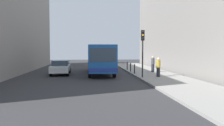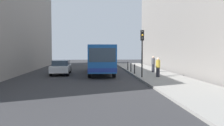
{
  "view_description": "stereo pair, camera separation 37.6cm",
  "coord_description": "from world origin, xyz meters",
  "px_view_note": "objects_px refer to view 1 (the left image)",
  "views": [
    {
      "loc": [
        -1.03,
        -22.37,
        2.52
      ],
      "look_at": [
        1.17,
        1.15,
        1.23
      ],
      "focal_mm": 37.98,
      "sensor_mm": 36.0,
      "label": 1
    },
    {
      "loc": [
        -0.66,
        -22.41,
        2.52
      ],
      "look_at": [
        1.17,
        1.15,
        1.23
      ],
      "focal_mm": 37.98,
      "sensor_mm": 36.0,
      "label": 2
    }
  ],
  "objects_px": {
    "bollard_near": "(135,69)",
    "car_beside_bus": "(61,67)",
    "bus": "(100,57)",
    "bollard_far": "(127,66)",
    "pedestrian_near_signal": "(158,67)",
    "bollard_mid": "(131,67)",
    "traffic_light": "(143,44)",
    "pedestrian_mid_sidewalk": "(153,64)"
  },
  "relations": [
    {
      "from": "bollard_mid",
      "to": "pedestrian_mid_sidewalk",
      "type": "height_order",
      "value": "pedestrian_mid_sidewalk"
    },
    {
      "from": "bus",
      "to": "car_beside_bus",
      "type": "relative_size",
      "value": 2.48
    },
    {
      "from": "bus",
      "to": "pedestrian_near_signal",
      "type": "relative_size",
      "value": 6.46
    },
    {
      "from": "pedestrian_mid_sidewalk",
      "to": "bollard_near",
      "type": "bearing_deg",
      "value": 170.26
    },
    {
      "from": "bus",
      "to": "pedestrian_near_signal",
      "type": "bearing_deg",
      "value": 133.2
    },
    {
      "from": "bus",
      "to": "bollard_near",
      "type": "height_order",
      "value": "bus"
    },
    {
      "from": "traffic_light",
      "to": "bollard_far",
      "type": "height_order",
      "value": "traffic_light"
    },
    {
      "from": "bus",
      "to": "traffic_light",
      "type": "distance_m",
      "value": 6.52
    },
    {
      "from": "bollard_far",
      "to": "bollard_near",
      "type": "bearing_deg",
      "value": -90.0
    },
    {
      "from": "bus",
      "to": "car_beside_bus",
      "type": "bearing_deg",
      "value": 13.2
    },
    {
      "from": "bollard_mid",
      "to": "pedestrian_near_signal",
      "type": "distance_m",
      "value": 5.63
    },
    {
      "from": "bollard_near",
      "to": "bollard_far",
      "type": "height_order",
      "value": "same"
    },
    {
      "from": "car_beside_bus",
      "to": "pedestrian_near_signal",
      "type": "distance_m",
      "value": 9.96
    },
    {
      "from": "car_beside_bus",
      "to": "bollard_near",
      "type": "distance_m",
      "value": 7.56
    },
    {
      "from": "pedestrian_near_signal",
      "to": "traffic_light",
      "type": "bearing_deg",
      "value": 114.95
    },
    {
      "from": "traffic_light",
      "to": "pedestrian_near_signal",
      "type": "distance_m",
      "value": 2.48
    },
    {
      "from": "bollard_mid",
      "to": "pedestrian_mid_sidewalk",
      "type": "xyz_separation_m",
      "value": [
        2.29,
        -0.84,
        0.39
      ]
    },
    {
      "from": "car_beside_bus",
      "to": "pedestrian_mid_sidewalk",
      "type": "distance_m",
      "value": 9.76
    },
    {
      "from": "car_beside_bus",
      "to": "bollard_near",
      "type": "height_order",
      "value": "car_beside_bus"
    },
    {
      "from": "car_beside_bus",
      "to": "pedestrian_mid_sidewalk",
      "type": "height_order",
      "value": "pedestrian_mid_sidewalk"
    },
    {
      "from": "traffic_light",
      "to": "bollard_mid",
      "type": "distance_m",
      "value": 6.02
    },
    {
      "from": "traffic_light",
      "to": "bollard_near",
      "type": "distance_m",
      "value": 3.96
    },
    {
      "from": "car_beside_bus",
      "to": "pedestrian_mid_sidewalk",
      "type": "xyz_separation_m",
      "value": [
        9.76,
        0.34,
        0.23
      ]
    },
    {
      "from": "pedestrian_mid_sidewalk",
      "to": "pedestrian_near_signal",
      "type": "bearing_deg",
      "value": -142.6
    },
    {
      "from": "bollard_far",
      "to": "pedestrian_near_signal",
      "type": "relative_size",
      "value": 0.56
    },
    {
      "from": "bollard_far",
      "to": "pedestrian_near_signal",
      "type": "bearing_deg",
      "value": -78.66
    },
    {
      "from": "bollard_near",
      "to": "car_beside_bus",
      "type": "bearing_deg",
      "value": 170.94
    },
    {
      "from": "bollard_mid",
      "to": "traffic_light",
      "type": "bearing_deg",
      "value": -88.96
    },
    {
      "from": "car_beside_bus",
      "to": "bollard_far",
      "type": "height_order",
      "value": "car_beside_bus"
    },
    {
      "from": "car_beside_bus",
      "to": "bollard_near",
      "type": "bearing_deg",
      "value": 169.36
    },
    {
      "from": "traffic_light",
      "to": "bollard_far",
      "type": "distance_m",
      "value": 8.24
    },
    {
      "from": "bus",
      "to": "pedestrian_mid_sidewalk",
      "type": "distance_m",
      "value": 5.78
    },
    {
      "from": "traffic_light",
      "to": "bollard_far",
      "type": "relative_size",
      "value": 4.32
    },
    {
      "from": "bollard_mid",
      "to": "bollard_near",
      "type": "bearing_deg",
      "value": -90.0
    },
    {
      "from": "bollard_near",
      "to": "bollard_mid",
      "type": "height_order",
      "value": "same"
    },
    {
      "from": "bollard_far",
      "to": "bus",
      "type": "bearing_deg",
      "value": -143.21
    },
    {
      "from": "traffic_light",
      "to": "pedestrian_near_signal",
      "type": "xyz_separation_m",
      "value": [
        1.46,
        0.13,
        -2.0
      ]
    },
    {
      "from": "bollard_near",
      "to": "bollard_far",
      "type": "distance_m",
      "value": 4.73
    },
    {
      "from": "bollard_mid",
      "to": "pedestrian_mid_sidewalk",
      "type": "bearing_deg",
      "value": -20.09
    },
    {
      "from": "bollard_mid",
      "to": "pedestrian_near_signal",
      "type": "xyz_separation_m",
      "value": [
        1.56,
        -5.39,
        0.38
      ]
    },
    {
      "from": "bus",
      "to": "car_beside_bus",
      "type": "distance_m",
      "value": 4.28
    },
    {
      "from": "bus",
      "to": "bollard_far",
      "type": "relative_size",
      "value": 11.62
    }
  ]
}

